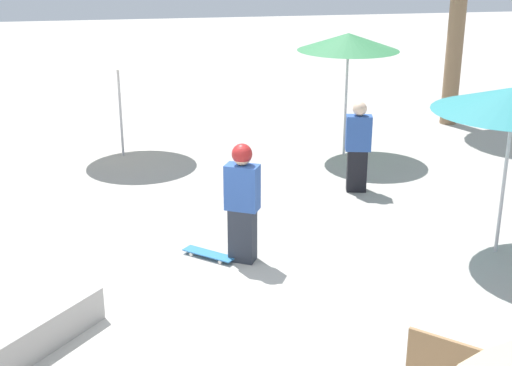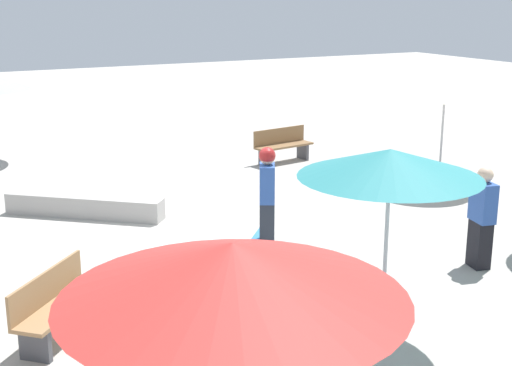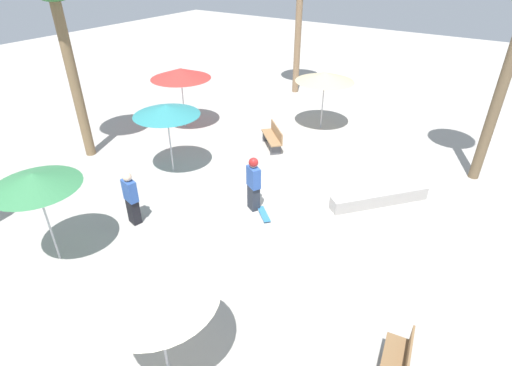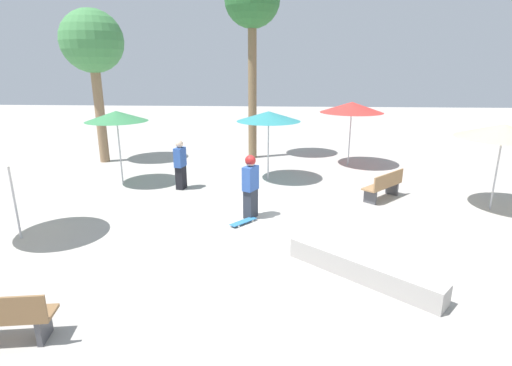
{
  "view_description": "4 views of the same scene",
  "coord_description": "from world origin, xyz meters",
  "px_view_note": "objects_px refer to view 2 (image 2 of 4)",
  "views": [
    {
      "loc": [
        -8.09,
        0.65,
        4.39
      ],
      "look_at": [
        1.37,
        -1.01,
        0.96
      ],
      "focal_mm": 50.0,
      "sensor_mm": 36.0,
      "label": 1
    },
    {
      "loc": [
        -4.63,
        -10.81,
        4.17
      ],
      "look_at": [
        0.58,
        -0.92,
        1.17
      ],
      "focal_mm": 50.0,
      "sensor_mm": 36.0,
      "label": 2
    },
    {
      "loc": [
        9.09,
        4.84,
        6.86
      ],
      "look_at": [
        1.03,
        -0.55,
        1.02
      ],
      "focal_mm": 28.0,
      "sensor_mm": 36.0,
      "label": 3
    },
    {
      "loc": [
        0.15,
        9.21,
        3.93
      ],
      "look_at": [
        0.72,
        -0.41,
        1.06
      ],
      "focal_mm": 28.0,
      "sensor_mm": 36.0,
      "label": 4
    }
  ],
  "objects_px": {
    "skater_main": "(267,193)",
    "bench_near": "(58,305)",
    "concrete_ledge": "(84,206)",
    "bystander_watching": "(482,218)",
    "bench_far": "(283,145)",
    "shade_umbrella_cream": "(445,88)",
    "shade_umbrella_teal": "(390,163)",
    "shade_umbrella_red": "(233,271)",
    "skateboard": "(262,232)"
  },
  "relations": [
    {
      "from": "skater_main",
      "to": "bench_near",
      "type": "distance_m",
      "value": 4.29
    },
    {
      "from": "concrete_ledge",
      "to": "shade_umbrella_red",
      "type": "relative_size",
      "value": 1.05
    },
    {
      "from": "concrete_ledge",
      "to": "shade_umbrella_cream",
      "type": "bearing_deg",
      "value": -10.28
    },
    {
      "from": "bench_near",
      "to": "bystander_watching",
      "type": "relative_size",
      "value": 0.9
    },
    {
      "from": "bench_far",
      "to": "bench_near",
      "type": "bearing_deg",
      "value": 35.22
    },
    {
      "from": "skater_main",
      "to": "bench_near",
      "type": "xyz_separation_m",
      "value": [
        -3.9,
        -1.73,
        -0.49
      ]
    },
    {
      "from": "shade_umbrella_red",
      "to": "bench_near",
      "type": "bearing_deg",
      "value": 94.92
    },
    {
      "from": "bench_far",
      "to": "shade_umbrella_teal",
      "type": "bearing_deg",
      "value": 58.75
    },
    {
      "from": "shade_umbrella_teal",
      "to": "skater_main",
      "type": "bearing_deg",
      "value": 84.42
    },
    {
      "from": "shade_umbrella_cream",
      "to": "shade_umbrella_teal",
      "type": "relative_size",
      "value": 0.99
    },
    {
      "from": "concrete_ledge",
      "to": "skater_main",
      "type": "bearing_deg",
      "value": -52.5
    },
    {
      "from": "bench_far",
      "to": "shade_umbrella_cream",
      "type": "bearing_deg",
      "value": 110.16
    },
    {
      "from": "skater_main",
      "to": "shade_umbrella_red",
      "type": "height_order",
      "value": "shade_umbrella_red"
    },
    {
      "from": "skater_main",
      "to": "concrete_ledge",
      "type": "relative_size",
      "value": 0.64
    },
    {
      "from": "concrete_ledge",
      "to": "shade_umbrella_red",
      "type": "xyz_separation_m",
      "value": [
        -1.2,
        -9.02,
        2.12
      ]
    },
    {
      "from": "shade_umbrella_cream",
      "to": "shade_umbrella_red",
      "type": "height_order",
      "value": "shade_umbrella_red"
    },
    {
      "from": "bystander_watching",
      "to": "bench_far",
      "type": "bearing_deg",
      "value": -173.24
    },
    {
      "from": "shade_umbrella_cream",
      "to": "bystander_watching",
      "type": "distance_m",
      "value": 5.16
    },
    {
      "from": "bystander_watching",
      "to": "skateboard",
      "type": "bearing_deg",
      "value": -128.33
    },
    {
      "from": "concrete_ledge",
      "to": "bench_far",
      "type": "height_order",
      "value": "bench_far"
    },
    {
      "from": "bench_far",
      "to": "shade_umbrella_teal",
      "type": "xyz_separation_m",
      "value": [
        -3.67,
        -8.89,
        1.81
      ]
    },
    {
      "from": "shade_umbrella_cream",
      "to": "bystander_watching",
      "type": "height_order",
      "value": "shade_umbrella_cream"
    },
    {
      "from": "shade_umbrella_red",
      "to": "shade_umbrella_cream",
      "type": "bearing_deg",
      "value": 40.84
    },
    {
      "from": "skater_main",
      "to": "skateboard",
      "type": "distance_m",
      "value": 0.99
    },
    {
      "from": "shade_umbrella_teal",
      "to": "bystander_watching",
      "type": "height_order",
      "value": "shade_umbrella_teal"
    },
    {
      "from": "shade_umbrella_red",
      "to": "shade_umbrella_teal",
      "type": "height_order",
      "value": "shade_umbrella_red"
    },
    {
      "from": "bench_far",
      "to": "shade_umbrella_red",
      "type": "distance_m",
      "value": 13.28
    },
    {
      "from": "skater_main",
      "to": "bench_near",
      "type": "height_order",
      "value": "skater_main"
    },
    {
      "from": "skater_main",
      "to": "shade_umbrella_red",
      "type": "xyz_separation_m",
      "value": [
        -3.53,
        -5.97,
        1.41
      ]
    },
    {
      "from": "skateboard",
      "to": "shade_umbrella_cream",
      "type": "distance_m",
      "value": 5.69
    },
    {
      "from": "bench_far",
      "to": "shade_umbrella_cream",
      "type": "distance_m",
      "value": 4.45
    },
    {
      "from": "skater_main",
      "to": "bench_near",
      "type": "bearing_deg",
      "value": 142.11
    },
    {
      "from": "skateboard",
      "to": "bench_far",
      "type": "distance_m",
      "value": 5.74
    },
    {
      "from": "skater_main",
      "to": "bench_far",
      "type": "height_order",
      "value": "skater_main"
    },
    {
      "from": "bench_near",
      "to": "shade_umbrella_teal",
      "type": "bearing_deg",
      "value": 105.49
    },
    {
      "from": "bench_far",
      "to": "concrete_ledge",
      "type": "bearing_deg",
      "value": 12.46
    },
    {
      "from": "bench_near",
      "to": "concrete_ledge",
      "type": "bearing_deg",
      "value": -154.28
    },
    {
      "from": "skater_main",
      "to": "skateboard",
      "type": "xyz_separation_m",
      "value": [
        0.15,
        0.46,
        -0.86
      ]
    },
    {
      "from": "bench_far",
      "to": "shade_umbrella_red",
      "type": "xyz_separation_m",
      "value": [
        -6.85,
        -11.22,
        1.9
      ]
    },
    {
      "from": "shade_umbrella_cream",
      "to": "bystander_watching",
      "type": "xyz_separation_m",
      "value": [
        -2.84,
        -4.09,
        -1.36
      ]
    },
    {
      "from": "concrete_ledge",
      "to": "shade_umbrella_red",
      "type": "height_order",
      "value": "shade_umbrella_red"
    },
    {
      "from": "concrete_ledge",
      "to": "bystander_watching",
      "type": "relative_size",
      "value": 1.65
    },
    {
      "from": "bench_far",
      "to": "shade_umbrella_cream",
      "type": "height_order",
      "value": "shade_umbrella_cream"
    },
    {
      "from": "shade_umbrella_cream",
      "to": "skater_main",
      "type": "bearing_deg",
      "value": -162.61
    },
    {
      "from": "skateboard",
      "to": "shade_umbrella_red",
      "type": "height_order",
      "value": "shade_umbrella_red"
    },
    {
      "from": "bench_near",
      "to": "bench_far",
      "type": "xyz_separation_m",
      "value": [
        7.21,
        6.98,
        0.0
      ]
    },
    {
      "from": "shade_umbrella_red",
      "to": "shade_umbrella_teal",
      "type": "xyz_separation_m",
      "value": [
        3.18,
        2.33,
        -0.09
      ]
    },
    {
      "from": "skateboard",
      "to": "shade_umbrella_cream",
      "type": "relative_size",
      "value": 0.31
    },
    {
      "from": "skateboard",
      "to": "bystander_watching",
      "type": "height_order",
      "value": "bystander_watching"
    },
    {
      "from": "skateboard",
      "to": "bystander_watching",
      "type": "bearing_deg",
      "value": -100.23
    }
  ]
}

